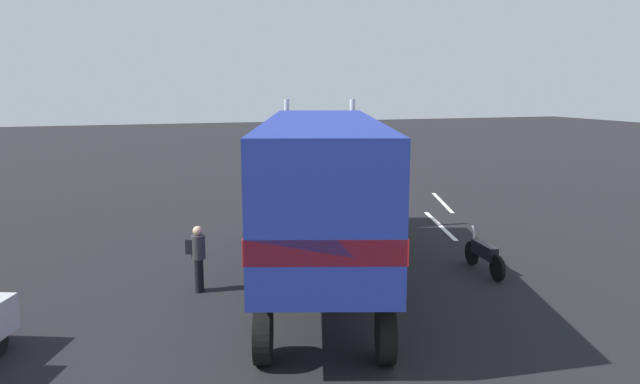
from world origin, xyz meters
name	(u,v)px	position (x,y,z in m)	size (l,w,h in m)	color
ground_plane	(323,216)	(0.00, 0.00, 0.00)	(120.00, 120.00, 0.00)	black
lane_stripe_near	(440,225)	(-2.75, -3.50, 0.01)	(4.40, 0.16, 0.01)	silver
lane_stripe_mid	(442,202)	(1.00, -5.75, 0.01)	(4.40, 0.16, 0.01)	silver
semi_truck	(321,179)	(-6.54, 2.26, 2.52)	(14.23, 6.78, 4.50)	silver
person_bystander	(198,256)	(-7.08, 5.59, 0.89)	(0.39, 0.48, 1.63)	black
motorcycle	(484,255)	(-7.96, -1.88, 0.48)	(2.11, 0.36, 1.12)	black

